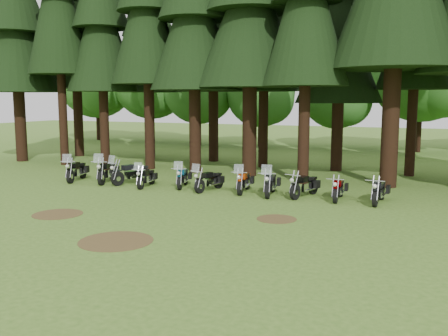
{
  "coord_description": "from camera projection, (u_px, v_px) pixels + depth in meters",
  "views": [
    {
      "loc": [
        9.64,
        -15.74,
        4.16
      ],
      "look_at": [
        0.52,
        5.0,
        1.0
      ],
      "focal_mm": 40.0,
      "sensor_mm": 36.0,
      "label": 1
    }
  ],
  "objects": [
    {
      "name": "ground",
      "position": [
        158.0,
        210.0,
        18.68
      ],
      "size": [
        120.0,
        120.0,
        0.0
      ],
      "primitive_type": "plane",
      "color": "#426B20",
      "rests_on": "ground"
    },
    {
      "name": "pine_front_0",
      "position": [
        14.0,
        12.0,
        32.22
      ],
      "size": [
        5.49,
        5.49,
        16.17
      ],
      "color": "black",
      "rests_on": "ground"
    },
    {
      "name": "pine_front_2",
      "position": [
        100.0,
        6.0,
        30.14
      ],
      "size": [
        4.32,
        4.32,
        16.22
      ],
      "color": "black",
      "rests_on": "ground"
    },
    {
      "name": "pine_back_0",
      "position": [
        74.0,
        11.0,
        35.13
      ],
      "size": [
        5.0,
        5.0,
        17.21
      ],
      "color": "black",
      "rests_on": "ground"
    },
    {
      "name": "pine_back_1",
      "position": [
        148.0,
        17.0,
        34.04
      ],
      "size": [
        4.52,
        4.52,
        16.22
      ],
      "color": "black",
      "rests_on": "ground"
    },
    {
      "name": "pine_back_2",
      "position": [
        213.0,
        11.0,
        32.14
      ],
      "size": [
        4.85,
        4.85,
        16.3
      ],
      "color": "black",
      "rests_on": "ground"
    },
    {
      "name": "pine_back_3",
      "position": [
        265.0,
        3.0,
        29.23
      ],
      "size": [
        4.35,
        4.35,
        16.2
      ],
      "color": "black",
      "rests_on": "ground"
    },
    {
      "name": "pine_back_4",
      "position": [
        340.0,
        25.0,
        27.95
      ],
      "size": [
        4.94,
        4.94,
        13.78
      ],
      "color": "black",
      "rests_on": "ground"
    },
    {
      "name": "decid_0",
      "position": [
        98.0,
        81.0,
        49.59
      ],
      "size": [
        8.0,
        7.78,
        10.0
      ],
      "color": "black",
      "rests_on": "ground"
    },
    {
      "name": "decid_1",
      "position": [
        153.0,
        81.0,
        47.61
      ],
      "size": [
        7.91,
        7.69,
        9.88
      ],
      "color": "black",
      "rests_on": "ground"
    },
    {
      "name": "decid_2",
      "position": [
        201.0,
        90.0,
        44.63
      ],
      "size": [
        6.72,
        6.53,
        8.4
      ],
      "color": "black",
      "rests_on": "ground"
    },
    {
      "name": "decid_3",
      "position": [
        263.0,
        94.0,
        42.73
      ],
      "size": [
        6.12,
        5.95,
        7.65
      ],
      "color": "black",
      "rests_on": "ground"
    },
    {
      "name": "decid_4",
      "position": [
        339.0,
        96.0,
        41.32
      ],
      "size": [
        5.93,
        5.76,
        7.41
      ],
      "color": "black",
      "rests_on": "ground"
    },
    {
      "name": "decid_5",
      "position": [
        427.0,
        71.0,
        37.83
      ],
      "size": [
        8.45,
        8.21,
        10.56
      ],
      "color": "black",
      "rests_on": "ground"
    },
    {
      "name": "dirt_patch_0",
      "position": [
        58.0,
        214.0,
        18.07
      ],
      "size": [
        1.8,
        1.8,
        0.01
      ],
      "primitive_type": "cylinder",
      "color": "#4C3D1E",
      "rests_on": "ground"
    },
    {
      "name": "dirt_patch_1",
      "position": [
        277.0,
        219.0,
        17.34
      ],
      "size": [
        1.4,
        1.4,
        0.01
      ],
      "primitive_type": "cylinder",
      "color": "#4C3D1E",
      "rests_on": "ground"
    },
    {
      "name": "dirt_patch_2",
      "position": [
        116.0,
        241.0,
        14.66
      ],
      "size": [
        2.2,
        2.2,
        0.01
      ],
      "primitive_type": "cylinder",
      "color": "#4C3D1E",
      "rests_on": "ground"
    },
    {
      "name": "motorcycle_0",
      "position": [
        77.0,
        171.0,
        25.35
      ],
      "size": [
        1.02,
        2.35,
        1.5
      ],
      "rotation": [
        0.0,
        0.0,
        0.32
      ],
      "color": "black",
      "rests_on": "ground"
    },
    {
      "name": "motorcycle_1",
      "position": [
        107.0,
        172.0,
        24.88
      ],
      "size": [
        1.08,
        2.47,
        1.58
      ],
      "rotation": [
        0.0,
        0.0,
        0.32
      ],
      "color": "black",
      "rests_on": "ground"
    },
    {
      "name": "motorcycle_2",
      "position": [
        131.0,
        174.0,
        24.5
      ],
      "size": [
        1.03,
        2.36,
        1.51
      ],
      "rotation": [
        0.0,
        0.0,
        -0.32
      ],
      "color": "black",
      "rests_on": "ground"
    },
    {
      "name": "motorcycle_3",
      "position": [
        146.0,
        178.0,
        23.59
      ],
      "size": [
        0.63,
        2.07,
        1.3
      ],
      "rotation": [
        0.0,
        0.0,
        0.19
      ],
      "color": "black",
      "rests_on": "ground"
    },
    {
      "name": "motorcycle_4",
      "position": [
        183.0,
        178.0,
        23.53
      ],
      "size": [
        0.91,
        2.14,
        1.37
      ],
      "rotation": [
        0.0,
        0.0,
        0.31
      ],
      "color": "black",
      "rests_on": "ground"
    },
    {
      "name": "motorcycle_5",
      "position": [
        209.0,
        181.0,
        22.6
      ],
      "size": [
        0.64,
        2.15,
        1.35
      ],
      "rotation": [
        0.0,
        0.0,
        -0.18
      ],
      "color": "black",
      "rests_on": "ground"
    },
    {
      "name": "motorcycle_6",
      "position": [
        244.0,
        182.0,
        22.23
      ],
      "size": [
        0.63,
        2.24,
        1.41
      ],
      "rotation": [
        0.0,
        0.0,
        0.16
      ],
      "color": "black",
      "rests_on": "ground"
    },
    {
      "name": "motorcycle_7",
      "position": [
        271.0,
        184.0,
        21.56
      ],
      "size": [
        0.69,
        2.36,
        1.48
      ],
      "rotation": [
        0.0,
        0.0,
        0.17
      ],
      "color": "black",
      "rests_on": "ground"
    },
    {
      "name": "motorcycle_8",
      "position": [
        305.0,
        186.0,
        21.2
      ],
      "size": [
        0.7,
        2.2,
        0.91
      ],
      "rotation": [
        0.0,
        0.0,
        -0.25
      ],
      "color": "black",
      "rests_on": "ground"
    },
    {
      "name": "motorcycle_9",
      "position": [
        338.0,
        189.0,
        20.56
      ],
      "size": [
        0.33,
        2.13,
        0.86
      ],
      "rotation": [
        0.0,
        0.0,
        0.05
      ],
      "color": "black",
      "rests_on": "ground"
    },
    {
      "name": "motorcycle_10",
      "position": [
        379.0,
        192.0,
        19.92
      ],
      "size": [
        0.35,
        2.24,
        0.91
      ],
      "rotation": [
        0.0,
        0.0,
        -0.05
      ],
      "color": "black",
      "rests_on": "ground"
    }
  ]
}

